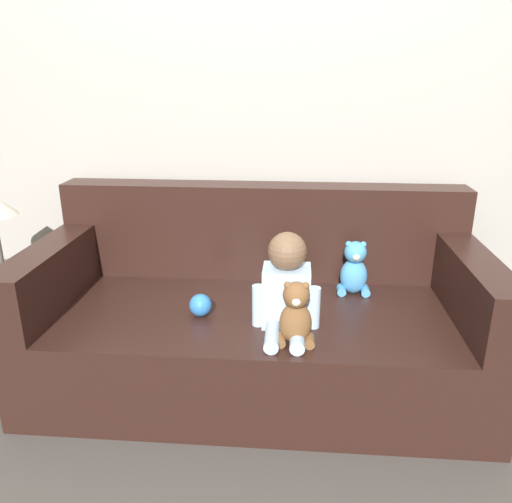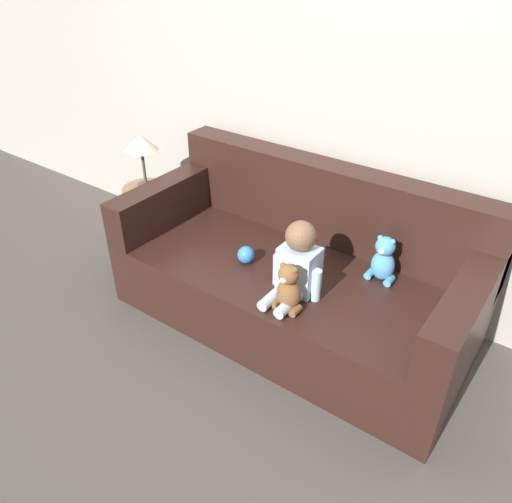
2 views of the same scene
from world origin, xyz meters
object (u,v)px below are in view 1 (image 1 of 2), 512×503
object	(u,v)px
teddy_bear_brown	(296,315)
plush_toy_side	(354,269)
couch	(258,317)
toy_ball	(201,305)
person_baby	(286,288)

from	to	relation	value
teddy_bear_brown	plush_toy_side	distance (m)	0.57
teddy_bear_brown	plush_toy_side	size ratio (longest dim) A/B	0.99
couch	teddy_bear_brown	xyz separation A→B (m)	(0.18, -0.39, 0.22)
couch	toy_ball	size ratio (longest dim) A/B	20.48
person_baby	couch	bearing A→B (deg)	119.29
couch	toy_ball	bearing A→B (deg)	-141.73
toy_ball	person_baby	bearing A→B (deg)	-9.19
person_baby	toy_ball	world-z (taller)	person_baby
teddy_bear_brown	couch	bearing A→B (deg)	114.46
teddy_bear_brown	toy_ball	distance (m)	0.46
couch	plush_toy_side	bearing A→B (deg)	13.69
couch	person_baby	bearing A→B (deg)	-60.71
plush_toy_side	couch	bearing A→B (deg)	-166.31
couch	teddy_bear_brown	size ratio (longest dim) A/B	7.72
person_baby	toy_ball	xyz separation A→B (m)	(-0.37, 0.06, -0.12)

